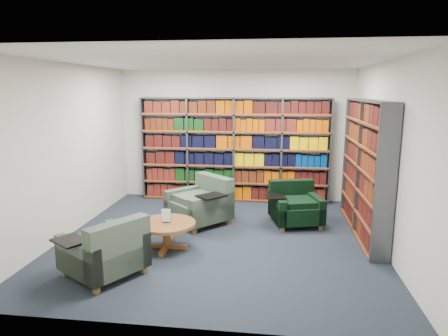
# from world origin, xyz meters

# --- Properties ---
(room_shell) EXTENTS (5.02, 5.02, 2.82)m
(room_shell) POSITION_xyz_m (0.00, 0.00, 1.40)
(room_shell) COLOR black
(room_shell) RESTS_ON ground
(bookshelf_back) EXTENTS (4.00, 0.28, 2.20)m
(bookshelf_back) POSITION_xyz_m (0.00, 2.34, 1.10)
(bookshelf_back) COLOR #47494F
(bookshelf_back) RESTS_ON ground
(bookshelf_right) EXTENTS (0.28, 2.50, 2.20)m
(bookshelf_right) POSITION_xyz_m (2.34, 0.60, 1.10)
(bookshelf_right) COLOR #47494F
(bookshelf_right) RESTS_ON ground
(chair_teal_left) EXTENTS (1.29, 1.29, 0.83)m
(chair_teal_left) POSITION_xyz_m (-0.41, 0.78, 0.34)
(chair_teal_left) COLOR #092A33
(chair_teal_left) RESTS_ON ground
(chair_green_right) EXTENTS (1.07, 1.00, 0.75)m
(chair_green_right) POSITION_xyz_m (1.23, 0.94, 0.30)
(chair_green_right) COLOR black
(chair_green_right) RESTS_ON ground
(chair_teal_front) EXTENTS (1.20, 1.20, 0.79)m
(chair_teal_front) POSITION_xyz_m (-1.24, -1.49, 0.32)
(chair_teal_front) COLOR #092A33
(chair_teal_front) RESTS_ON ground
(coffee_table) EXTENTS (0.88, 0.88, 0.62)m
(coffee_table) POSITION_xyz_m (-0.73, -0.51, 0.33)
(coffee_table) COLOR brown
(coffee_table) RESTS_ON ground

